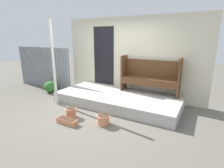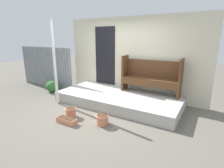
{
  "view_description": "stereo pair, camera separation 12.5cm",
  "coord_description": "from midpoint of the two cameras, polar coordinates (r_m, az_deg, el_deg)",
  "views": [
    {
      "loc": [
        2.48,
        -3.63,
        1.95
      ],
      "look_at": [
        0.29,
        0.29,
        0.75
      ],
      "focal_mm": 28.0,
      "sensor_mm": 36.0,
      "label": 1
    },
    {
      "loc": [
        2.59,
        -3.56,
        1.95
      ],
      "look_at": [
        0.29,
        0.29,
        0.75
      ],
      "focal_mm": 28.0,
      "sensor_mm": 36.0,
      "label": 2
    }
  ],
  "objects": [
    {
      "name": "planter_box_rect",
      "position": [
        4.31,
        -13.82,
        -11.48
      ],
      "size": [
        0.51,
        0.19,
        0.13
      ],
      "color": "tan",
      "rests_on": "ground_plane"
    },
    {
      "name": "flower_pot_left",
      "position": [
        4.58,
        -12.56,
        -8.81
      ],
      "size": [
        0.29,
        0.29,
        0.25
      ],
      "color": "tan",
      "rests_on": "ground_plane"
    },
    {
      "name": "ground_plane",
      "position": [
        4.81,
        -4.07,
        -9.02
      ],
      "size": [
        24.0,
        24.0,
        0.0
      ],
      "primitive_type": "plane",
      "color": "#666056"
    },
    {
      "name": "porch_slab",
      "position": [
        5.33,
        2.76,
        -4.81
      ],
      "size": [
        3.65,
        1.68,
        0.3
      ],
      "color": "#B2AFA8",
      "rests_on": "ground_plane"
    },
    {
      "name": "flower_pot_middle",
      "position": [
        4.11,
        -2.32,
        -11.39
      ],
      "size": [
        0.32,
        0.32,
        0.24
      ],
      "color": "tan",
      "rests_on": "ground_plane"
    },
    {
      "name": "house_wall",
      "position": [
        5.85,
        6.59,
        8.47
      ],
      "size": [
        4.85,
        0.08,
        2.6
      ],
      "color": "beige",
      "rests_on": "ground_plane"
    },
    {
      "name": "support_post",
      "position": [
        5.34,
        -17.61,
        6.53
      ],
      "size": [
        0.08,
        0.08,
        2.47
      ],
      "color": "white",
      "rests_on": "ground_plane"
    },
    {
      "name": "bench",
      "position": [
        5.38,
        13.22,
        2.91
      ],
      "size": [
        1.76,
        0.42,
        1.11
      ],
      "rotation": [
        0.0,
        0.0,
        0.01
      ],
      "color": "#54331C",
      "rests_on": "porch_slab"
    },
    {
      "name": "fence_corrugated",
      "position": [
        7.45,
        -20.45,
        5.1
      ],
      "size": [
        2.76,
        0.05,
        1.59
      ],
      "color": "gray",
      "rests_on": "ground_plane"
    },
    {
      "name": "shrub_by_fence",
      "position": [
        6.78,
        -18.37,
        -0.75
      ],
      "size": [
        0.5,
        0.45,
        0.41
      ],
      "color": "#2D6628",
      "rests_on": "ground_plane"
    }
  ]
}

